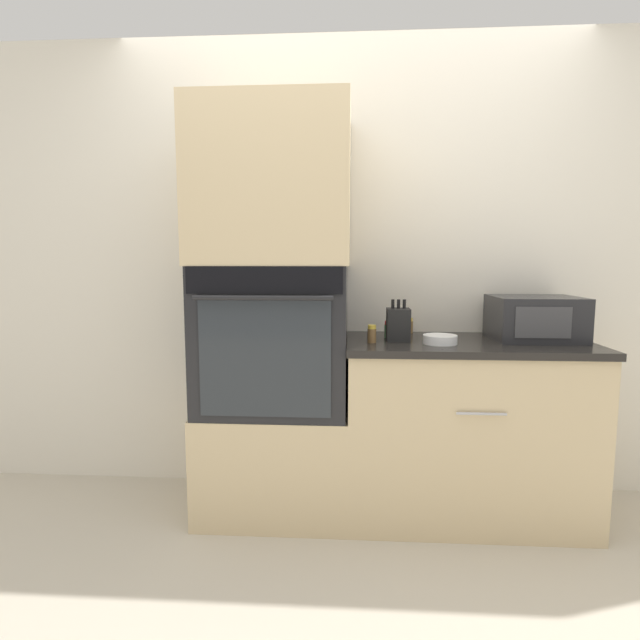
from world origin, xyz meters
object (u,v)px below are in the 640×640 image
wall_oven (275,337)px  condiment_jar_mid (388,329)px  microwave (535,318)px  knife_block (398,324)px  bowl (440,339)px  condiment_jar_near (409,326)px  condiment_jar_far (372,334)px

wall_oven → condiment_jar_mid: (0.58, 0.08, 0.03)m
microwave → knife_block: 0.69m
wall_oven → microwave: bearing=2.9°
condiment_jar_mid → bowl: bearing=-37.3°
knife_block → bowl: size_ratio=1.27×
bowl → condiment_jar_mid: 0.29m
wall_oven → condiment_jar_near: size_ratio=8.71×
knife_block → condiment_jar_far: knife_block is taller
bowl → condiment_jar_far: size_ratio=1.86×
wall_oven → bowl: bearing=-6.8°
microwave → condiment_jar_mid: microwave is taller
condiment_jar_near → condiment_jar_far: 0.40m
knife_block → condiment_jar_mid: (-0.04, 0.10, -0.04)m
microwave → condiment_jar_mid: (-0.73, 0.02, -0.07)m
microwave → bowl: (-0.50, -0.16, -0.09)m
bowl → condiment_jar_near: (-0.11, 0.35, 0.02)m
microwave → condiment_jar_far: (-0.82, -0.15, -0.07)m
wall_oven → condiment_jar_mid: bearing=8.0°
wall_oven → condiment_jar_near: 0.75m
wall_oven → condiment_jar_mid: size_ratio=8.35×
microwave → condiment_jar_far: microwave is taller
wall_oven → condiment_jar_far: wall_oven is taller
condiment_jar_far → wall_oven: bearing=170.2°
condiment_jar_mid → condiment_jar_near: bearing=53.5°
condiment_jar_near → condiment_jar_mid: (-0.13, -0.17, 0.00)m
microwave → bowl: microwave is taller
condiment_jar_near → condiment_jar_mid: size_ratio=0.96×
microwave → knife_block: microwave is taller
condiment_jar_mid → condiment_jar_far: bearing=-119.0°
wall_oven → condiment_jar_near: (0.71, 0.25, 0.03)m
condiment_jar_near → condiment_jar_mid: condiment_jar_mid is taller
wall_oven → bowl: wall_oven is taller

